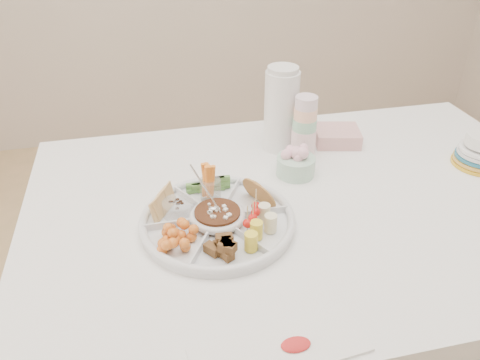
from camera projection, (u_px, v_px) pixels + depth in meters
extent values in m
cube|color=white|center=(301.00, 298.00, 1.47)|extent=(1.52, 1.02, 0.76)
cylinder|color=white|center=(218.00, 218.00, 1.16)|extent=(0.38, 0.38, 0.04)
cylinder|color=#4B200D|center=(217.00, 216.00, 1.15)|extent=(0.11, 0.11, 0.04)
cylinder|color=silver|center=(304.00, 127.00, 1.41)|extent=(0.09, 0.09, 0.21)
cylinder|color=white|center=(281.00, 108.00, 1.45)|extent=(0.13, 0.13, 0.27)
cylinder|color=silver|center=(296.00, 162.00, 1.36)|extent=(0.14, 0.14, 0.08)
cube|color=#DCA1A1|center=(337.00, 136.00, 1.53)|extent=(0.16, 0.15, 0.05)
cube|color=white|center=(280.00, 350.00, 0.85)|extent=(0.34, 0.14, 0.01)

